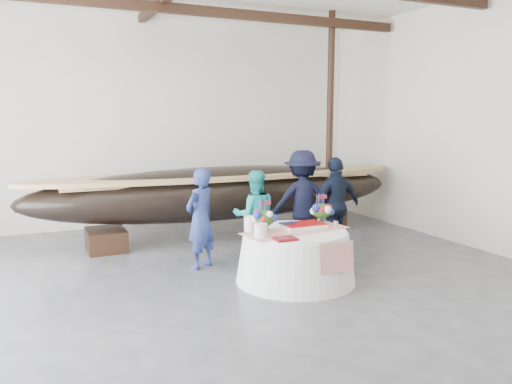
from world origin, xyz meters
name	(u,v)px	position (x,y,z in m)	size (l,w,h in m)	color
floor	(257,324)	(0.00, 0.00, 0.00)	(10.00, 12.00, 0.01)	#3D3D42
wall_back	(144,122)	(0.00, 6.00, 2.25)	(10.00, 0.02, 4.50)	silver
longboat_display	(224,193)	(1.12, 4.06, 0.90)	(7.53, 1.51, 1.41)	black
banquet_table	(296,256)	(1.14, 1.19, 0.37)	(1.73, 1.73, 0.74)	silver
tabletop_items	(291,219)	(1.14, 1.32, 0.89)	(1.66, 0.95, 0.40)	red
guest_woman_blue	(200,219)	(0.09, 2.36, 0.79)	(0.58, 0.38, 1.58)	navy
guest_woman_teal	(255,215)	(1.05, 2.44, 0.75)	(0.73, 0.57, 1.49)	#21ABA6
guest_man_left	(302,201)	(2.03, 2.60, 0.89)	(1.16, 0.66, 1.79)	black
guest_man_right	(336,205)	(2.51, 2.25, 0.84)	(0.98, 0.41, 1.68)	black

